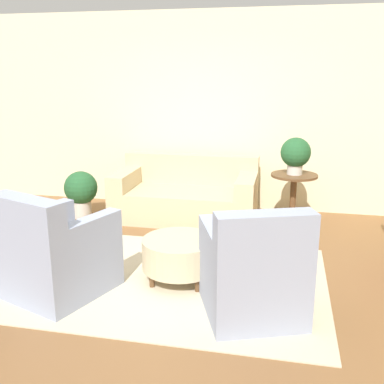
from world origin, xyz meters
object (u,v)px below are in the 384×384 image
ottoman_table (180,253)px  potted_plant_floor (81,191)px  couch (186,196)px  armchair_left (56,255)px  potted_plant_on_side_table (296,154)px  side_table (293,191)px  armchair_right (253,273)px

ottoman_table → potted_plant_floor: (-1.80, 1.65, 0.10)m
couch → ottoman_table: 1.95m
armchair_left → potted_plant_on_side_table: (2.08, 2.29, 0.60)m
side_table → potted_plant_on_side_table: size_ratio=1.53×
armchair_right → potted_plant_floor: armchair_right is taller
armchair_right → ottoman_table: armchair_right is taller
potted_plant_on_side_table → couch: bearing=174.5°
potted_plant_on_side_table → potted_plant_floor: (-2.86, -0.13, -0.60)m
armchair_right → potted_plant_floor: size_ratio=1.63×
couch → potted_plant_on_side_table: bearing=-5.5°
side_table → ottoman_table: bearing=-120.9°
armchair_left → ottoman_table: 1.14m
couch → ottoman_table: (0.37, -1.92, -0.03)m
armchair_right → side_table: size_ratio=1.47×
armchair_left → potted_plant_on_side_table: 3.15m
potted_plant_on_side_table → ottoman_table: bearing=-120.9°
armchair_right → ottoman_table: 0.90m
couch → armchair_right: bearing=-65.5°
couch → armchair_left: armchair_left is taller
side_table → couch: bearing=174.5°
couch → ottoman_table: bearing=-79.1°
ottoman_table → armchair_left: bearing=-153.5°
armchair_left → couch: bearing=75.0°
couch → ottoman_table: size_ratio=2.65×
side_table → potted_plant_floor: 2.87m
potted_plant_floor → potted_plant_on_side_table: bearing=2.7°
armchair_right → potted_plant_on_side_table: bearing=81.8°
armchair_right → potted_plant_on_side_table: potted_plant_on_side_table is taller
side_table → potted_plant_floor: bearing=-177.3°
side_table → armchair_left: bearing=-132.3°
ottoman_table → potted_plant_on_side_table: 2.19m
couch → potted_plant_floor: (-1.43, -0.27, 0.07)m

